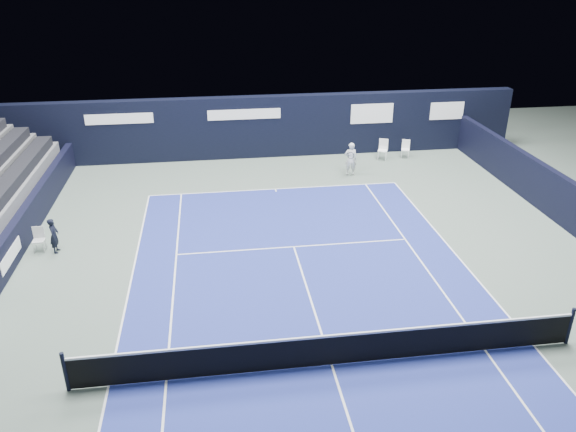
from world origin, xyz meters
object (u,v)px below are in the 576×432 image
(folding_chair_back_a, at_px, (383,146))
(tennis_net, at_px, (332,349))
(line_judge_chair, at_px, (39,237))
(tennis_player, at_px, (351,159))
(folding_chair_back_b, at_px, (406,147))

(folding_chair_back_a, distance_m, tennis_net, 16.33)
(line_judge_chair, bearing_deg, tennis_net, -41.11)
(tennis_net, height_order, tennis_player, tennis_player)
(line_judge_chair, distance_m, tennis_net, 11.56)
(folding_chair_back_a, bearing_deg, tennis_net, -87.04)
(line_judge_chair, xyz_separation_m, tennis_net, (8.85, -7.44, 0.01))
(line_judge_chair, relative_size, tennis_player, 0.55)
(folding_chair_back_a, relative_size, folding_chair_back_b, 1.12)
(folding_chair_back_a, relative_size, tennis_net, 0.08)
(folding_chair_back_a, height_order, line_judge_chair, folding_chair_back_a)
(folding_chair_back_b, height_order, tennis_net, tennis_net)
(folding_chair_back_a, xyz_separation_m, tennis_player, (-2.20, -2.05, 0.11))
(tennis_net, bearing_deg, line_judge_chair, 139.94)
(folding_chair_back_a, distance_m, folding_chair_back_b, 1.21)
(folding_chair_back_a, bearing_deg, folding_chair_back_b, 26.43)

